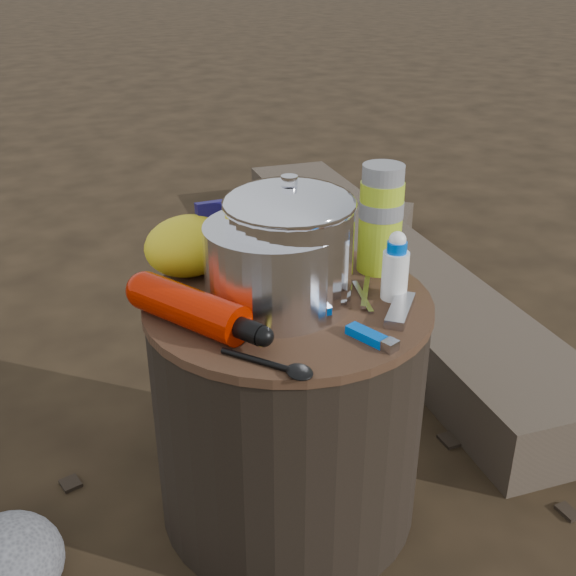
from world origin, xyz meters
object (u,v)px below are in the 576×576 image
log_main (380,268)px  fuel_bottle (190,308)px  stump (288,408)px  travel_mug (298,240)px  thermos (381,219)px  camping_pot (289,245)px

log_main → fuel_bottle: fuel_bottle is taller
stump → travel_mug: 0.32m
stump → log_main: size_ratio=0.26×
thermos → travel_mug: thermos is taller
fuel_bottle → stump: bearing=-22.0°
log_main → travel_mug: (-0.63, -0.58, 0.43)m
log_main → fuel_bottle: bearing=-131.8°
log_main → camping_pot: (-0.72, -0.70, 0.49)m
thermos → travel_mug: 0.16m
stump → thermos: thermos is taller
log_main → fuel_bottle: (-0.90, -0.70, 0.41)m
stump → travel_mug: travel_mug is taller
thermos → travel_mug: bearing=145.0°
camping_pot → thermos: (0.21, 0.04, -0.01)m
travel_mug → thermos: bearing=-35.0°
fuel_bottle → camping_pot: bearing=-25.8°
camping_pot → fuel_bottle: camping_pot is taller
stump → travel_mug: size_ratio=4.73×
camping_pot → log_main: bearing=44.3°
thermos → travel_mug: size_ratio=1.90×
travel_mug → stump: bearing=-126.7°
stump → travel_mug: (0.09, 0.12, 0.28)m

